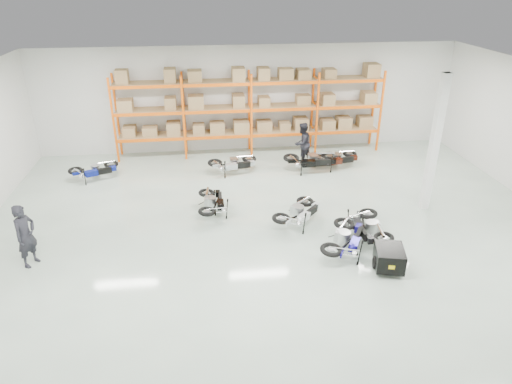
{
  "coord_description": "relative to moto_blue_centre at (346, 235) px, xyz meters",
  "views": [
    {
      "loc": [
        -2.09,
        -12.34,
        7.15
      ],
      "look_at": [
        -0.54,
        0.13,
        1.1
      ],
      "focal_mm": 32.0,
      "sensor_mm": 36.0,
      "label": 1
    }
  ],
  "objects": [
    {
      "name": "moto_back_b",
      "position": [
        -2.67,
        6.07,
        -0.04
      ],
      "size": [
        1.81,
        1.13,
        1.09
      ],
      "primitive_type": null,
      "rotation": [
        0.0,
        -0.09,
        1.76
      ],
      "color": "#A4A9AE",
      "rests_on": "ground"
    },
    {
      "name": "trailer",
      "position": [
        0.89,
        -0.97,
        -0.18
      ],
      "size": [
        0.92,
        1.58,
        0.64
      ],
      "rotation": [
        0.0,
        0.0,
        -0.25
      ],
      "color": "black",
      "rests_on": "ground"
    },
    {
      "name": "pallet_rack",
      "position": [
        -1.76,
        8.25,
        1.7
      ],
      "size": [
        11.28,
        0.98,
        3.62
      ],
      "color": "#FE600D",
      "rests_on": "ground"
    },
    {
      "name": "moto_back_d",
      "position": [
        1.52,
        6.12,
        -0.04
      ],
      "size": [
        1.81,
        1.14,
        1.09
      ],
      "primitive_type": null,
      "rotation": [
        0.0,
        -0.09,
        1.76
      ],
      "color": "#41160D",
      "rests_on": "ground"
    },
    {
      "name": "person_back",
      "position": [
        0.2,
        6.75,
        0.31
      ],
      "size": [
        1.06,
        1.03,
        1.72
      ],
      "primitive_type": "imported",
      "rotation": [
        0.0,
        0.0,
        3.81
      ],
      "color": "black",
      "rests_on": "ground"
    },
    {
      "name": "moto_back_c",
      "position": [
        0.44,
        5.92,
        0.03
      ],
      "size": [
        1.9,
        0.95,
        1.23
      ],
      "primitive_type": null,
      "rotation": [
        0.0,
        -0.09,
        1.57
      ],
      "color": "black",
      "rests_on": "ground"
    },
    {
      "name": "room",
      "position": [
        -1.76,
        1.8,
        1.69
      ],
      "size": [
        18.0,
        18.0,
        18.0
      ],
      "color": "#B8CEBC",
      "rests_on": "ground"
    },
    {
      "name": "moto_back_a",
      "position": [
        -7.98,
        6.11,
        -0.07
      ],
      "size": [
        1.78,
        1.33,
        1.04
      ],
      "primitive_type": null,
      "rotation": [
        0.0,
        -0.09,
        1.95
      ],
      "color": "navy",
      "rests_on": "ground"
    },
    {
      "name": "moto_blue_centre",
      "position": [
        0.0,
        0.0,
        0.0
      ],
      "size": [
        1.69,
        2.03,
        1.18
      ],
      "primitive_type": null,
      "rotation": [
        0.0,
        -0.09,
        2.62
      ],
      "color": "#0D0855",
      "rests_on": "ground"
    },
    {
      "name": "moto_touring_right",
      "position": [
        0.89,
        0.63,
        -0.03
      ],
      "size": [
        0.91,
        1.75,
        1.11
      ],
      "primitive_type": null,
      "rotation": [
        0.0,
        -0.09,
        -0.03
      ],
      "color": "black",
      "rests_on": "ground"
    },
    {
      "name": "structural_column",
      "position": [
        3.44,
        2.3,
        1.69
      ],
      "size": [
        0.25,
        0.25,
        4.5
      ],
      "primitive_type": "cube",
      "color": "white",
      "rests_on": "ground"
    },
    {
      "name": "moto_black_far_left",
      "position": [
        -3.62,
        2.81,
        -0.06
      ],
      "size": [
        0.84,
        1.63,
        1.05
      ],
      "primitive_type": null,
      "rotation": [
        0.0,
        -0.09,
        3.12
      ],
      "color": "black",
      "rests_on": "ground"
    },
    {
      "name": "moto_silver_left",
      "position": [
        -0.96,
        1.75,
        -0.04
      ],
      "size": [
        1.78,
        1.81,
        1.1
      ],
      "primitive_type": null,
      "rotation": [
        0.0,
        -0.09,
        2.38
      ],
      "color": "silver",
      "rests_on": "ground"
    },
    {
      "name": "person_left",
      "position": [
        -8.62,
        0.47,
        0.34
      ],
      "size": [
        0.67,
        0.77,
        1.78
      ],
      "primitive_type": "imported",
      "rotation": [
        0.0,
        0.0,
        1.11
      ],
      "color": "black",
      "rests_on": "ground"
    }
  ]
}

